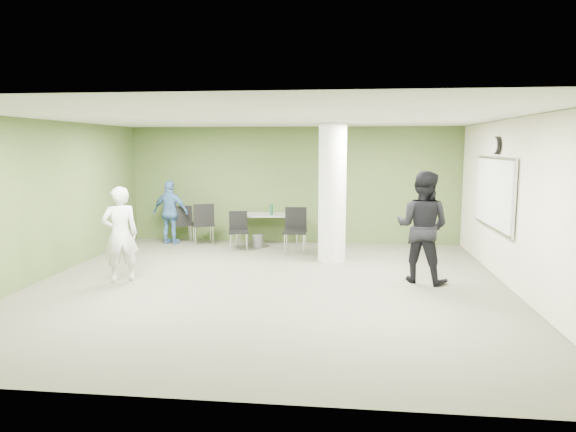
# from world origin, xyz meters

# --- Properties ---
(floor) EXTENTS (8.00, 8.00, 0.00)m
(floor) POSITION_xyz_m (0.00, 0.00, 0.00)
(floor) COLOR #575745
(floor) RESTS_ON ground
(ceiling) EXTENTS (8.00, 8.00, 0.00)m
(ceiling) POSITION_xyz_m (0.00, 0.00, 2.80)
(ceiling) COLOR white
(ceiling) RESTS_ON wall_back
(wall_back) EXTENTS (8.00, 2.80, 0.02)m
(wall_back) POSITION_xyz_m (0.00, 4.00, 1.40)
(wall_back) COLOR #495D2B
(wall_back) RESTS_ON floor
(wall_left) EXTENTS (0.02, 8.00, 2.80)m
(wall_left) POSITION_xyz_m (-4.00, 0.00, 1.40)
(wall_left) COLOR #495D2B
(wall_left) RESTS_ON floor
(wall_right_cream) EXTENTS (0.02, 8.00, 2.80)m
(wall_right_cream) POSITION_xyz_m (4.00, 0.00, 1.40)
(wall_right_cream) COLOR beige
(wall_right_cream) RESTS_ON floor
(column) EXTENTS (0.56, 0.56, 2.80)m
(column) POSITION_xyz_m (1.00, 2.00, 1.40)
(column) COLOR silver
(column) RESTS_ON floor
(whiteboard) EXTENTS (0.05, 2.30, 1.30)m
(whiteboard) POSITION_xyz_m (3.92, 1.20, 1.50)
(whiteboard) COLOR silver
(whiteboard) RESTS_ON wall_right_cream
(wall_clock) EXTENTS (0.06, 0.32, 0.32)m
(wall_clock) POSITION_xyz_m (3.92, 1.20, 2.35)
(wall_clock) COLOR black
(wall_clock) RESTS_ON wall_right_cream
(folding_table) EXTENTS (1.61, 0.82, 0.99)m
(folding_table) POSITION_xyz_m (-0.56, 3.54, 0.69)
(folding_table) COLOR #999994
(folding_table) RESTS_ON floor
(wastebasket) EXTENTS (0.25, 0.25, 0.29)m
(wastebasket) POSITION_xyz_m (-0.74, 3.18, 0.15)
(wastebasket) COLOR #4C4C4C
(wastebasket) RESTS_ON floor
(chair_back_left) EXTENTS (0.60, 0.60, 0.92)m
(chair_back_left) POSITION_xyz_m (-2.66, 3.57, 0.54)
(chair_back_left) COLOR black
(chair_back_left) RESTS_ON floor
(chair_back_right) EXTENTS (0.65, 0.65, 1.00)m
(chair_back_right) POSITION_xyz_m (-2.07, 3.33, 0.59)
(chair_back_right) COLOR black
(chair_back_right) RESTS_ON floor
(chair_table_left) EXTENTS (0.52, 0.52, 0.87)m
(chair_table_left) POSITION_xyz_m (-1.14, 2.92, 0.51)
(chair_table_left) COLOR black
(chair_table_left) RESTS_ON floor
(chair_table_right) EXTENTS (0.50, 0.50, 1.00)m
(chair_table_right) POSITION_xyz_m (0.18, 2.70, 0.59)
(chair_table_right) COLOR black
(chair_table_right) RESTS_ON floor
(woman_white) EXTENTS (0.72, 0.67, 1.66)m
(woman_white) POSITION_xyz_m (-2.58, -0.04, 0.83)
(woman_white) COLOR white
(woman_white) RESTS_ON floor
(man_black) EXTENTS (1.16, 1.06, 1.92)m
(man_black) POSITION_xyz_m (2.59, 0.53, 0.96)
(man_black) COLOR black
(man_black) RESTS_ON floor
(man_blue) EXTENTS (0.95, 0.51, 1.53)m
(man_blue) POSITION_xyz_m (-2.89, 3.40, 0.77)
(man_blue) COLOR teal
(man_blue) RESTS_ON floor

